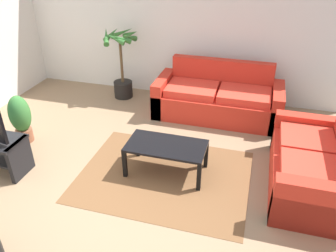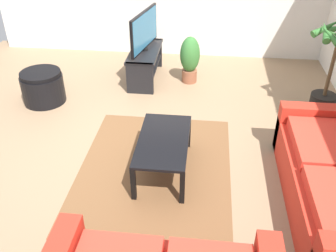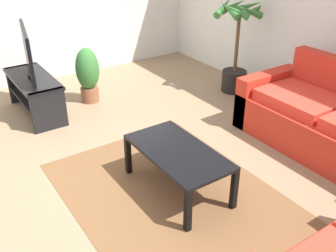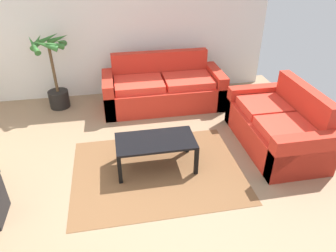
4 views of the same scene
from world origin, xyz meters
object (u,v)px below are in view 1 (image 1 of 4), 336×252
coffee_table (166,148)px  potted_plant_small (21,118)px  couch_main (218,99)px  potted_palm (122,67)px  couch_loveseat (313,167)px

coffee_table → potted_plant_small: potted_plant_small is taller
couch_main → coffee_table: size_ratio=2.06×
potted_plant_small → potted_palm: bearing=66.1°
potted_plant_small → couch_loveseat: bearing=0.7°
couch_main → potted_plant_small: couch_main is taller
coffee_table → potted_palm: 2.52m
couch_main → potted_palm: potted_palm is taller
potted_palm → couch_loveseat: bearing=-29.5°
coffee_table → potted_palm: potted_palm is taller
couch_loveseat → potted_palm: bearing=150.5°
couch_loveseat → potted_palm: 3.76m
coffee_table → potted_plant_small: bearing=176.4°
potted_palm → potted_plant_small: size_ratio=1.75×
couch_main → potted_plant_small: size_ratio=2.79×
potted_plant_small → couch_main: bearing=31.1°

